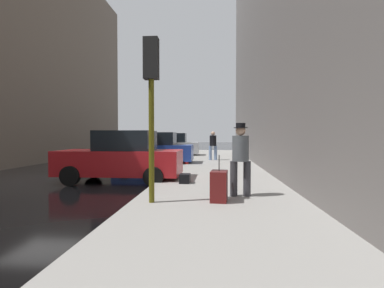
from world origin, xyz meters
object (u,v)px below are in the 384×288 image
parked_red_hatchback (122,158)px  duffel_bag (185,178)px  parked_silver_sedan (171,146)px  pedestrian_with_beanie (240,156)px  fire_hydrant (187,157)px  rolling_suitcase (219,186)px  parked_blue_sedan (155,150)px  traffic_light (151,84)px  pedestrian_in_jeans (213,144)px

parked_red_hatchback → duffel_bag: size_ratio=9.57×
parked_silver_sedan → pedestrian_with_beanie: bearing=-75.5°
fire_hydrant → duffel_bag: size_ratio=1.60×
rolling_suitcase → parked_red_hatchback: bearing=133.7°
parked_blue_sedan → traffic_light: 9.93m
traffic_light → rolling_suitcase: traffic_light is taller
parked_silver_sedan → traffic_light: size_ratio=1.18×
pedestrian_with_beanie → rolling_suitcase: (-0.53, -0.61, -0.65)m
parked_blue_sedan → parked_silver_sedan: 6.24m
traffic_light → pedestrian_in_jeans: traffic_light is taller
pedestrian_in_jeans → duffel_bag: 8.81m
parked_red_hatchback → traffic_light: 4.58m
parked_red_hatchback → pedestrian_with_beanie: pedestrian_with_beanie is taller
traffic_light → pedestrian_with_beanie: size_ratio=2.03×
parked_silver_sedan → fire_hydrant: size_ratio=6.02×
duffel_bag → rolling_suitcase: bearing=-67.7°
pedestrian_with_beanie → duffel_bag: pedestrian_with_beanie is taller
pedestrian_with_beanie → pedestrian_in_jeans: (-0.72, 10.61, -0.03)m
traffic_light → pedestrian_in_jeans: (1.29, 11.45, -1.65)m
fire_hydrant → duffel_bag: bearing=-85.1°
fire_hydrant → rolling_suitcase: bearing=-79.8°
parked_red_hatchback → pedestrian_in_jeans: bearing=67.8°
pedestrian_in_jeans → parked_silver_sedan: bearing=125.9°
traffic_light → duffel_bag: traffic_light is taller
rolling_suitcase → duffel_bag: (-1.02, 2.48, -0.20)m
traffic_light → pedestrian_with_beanie: (2.01, 0.84, -1.62)m
parked_red_hatchback → fire_hydrant: size_ratio=5.98×
parked_blue_sedan → traffic_light: size_ratio=1.17×
pedestrian_in_jeans → rolling_suitcase: (0.19, -11.21, -0.61)m
rolling_suitcase → duffel_bag: 2.69m
parked_silver_sedan → pedestrian_with_beanie: size_ratio=2.38×
parked_blue_sedan → pedestrian_in_jeans: pedestrian_in_jeans is taller
parked_blue_sedan → pedestrian_in_jeans: (3.15, 1.88, 0.26)m
fire_hydrant → pedestrian_in_jeans: bearing=63.2°
pedestrian_in_jeans → rolling_suitcase: bearing=-89.0°
traffic_light → duffel_bag: bearing=80.2°
rolling_suitcase → parked_silver_sedan: bearing=102.1°
pedestrian_with_beanie → rolling_suitcase: size_ratio=1.71×
traffic_light → duffel_bag: 3.70m
parked_blue_sedan → traffic_light: bearing=-79.0°
parked_red_hatchback → rolling_suitcase: bearing=-46.3°
pedestrian_with_beanie → parked_red_hatchback: bearing=143.2°
parked_blue_sedan → rolling_suitcase: parked_blue_sedan is taller
parked_blue_sedan → traffic_light: (1.85, -9.56, 1.91)m
parked_silver_sedan → fire_hydrant: 7.25m
fire_hydrant → duffel_bag: fire_hydrant is taller
duffel_bag → pedestrian_with_beanie: bearing=-50.5°
fire_hydrant → traffic_light: size_ratio=0.20×
parked_red_hatchback → parked_blue_sedan: (0.00, 5.83, 0.00)m
pedestrian_with_beanie → rolling_suitcase: 1.03m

